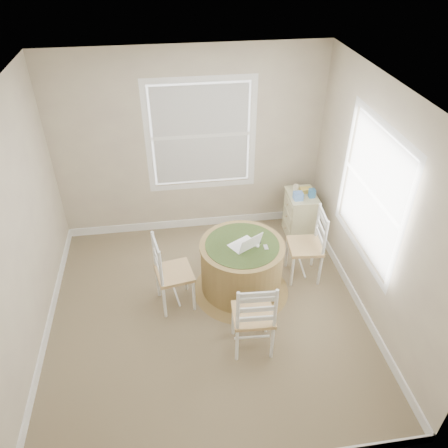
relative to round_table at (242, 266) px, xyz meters
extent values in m
cube|color=#7D714F|center=(-0.46, -0.35, -0.40)|extent=(3.60, 3.60, 0.02)
cube|color=white|center=(-0.46, -0.35, 2.22)|extent=(3.60, 3.60, 0.02)
cube|color=beige|center=(-0.46, 1.46, 0.91)|extent=(3.60, 0.02, 2.60)
cube|color=beige|center=(-0.46, -2.16, 0.91)|extent=(3.60, 0.02, 2.60)
cube|color=beige|center=(-2.27, -0.35, 0.91)|extent=(0.02, 3.60, 2.60)
cube|color=beige|center=(1.35, -0.35, 0.91)|extent=(0.02, 3.60, 2.60)
cube|color=white|center=(-0.46, 1.44, -0.33)|extent=(3.60, 0.02, 0.12)
cube|color=white|center=(-2.25, -0.35, -0.33)|extent=(0.02, 3.60, 0.12)
cube|color=white|center=(1.33, -0.35, -0.33)|extent=(0.02, 3.60, 0.12)
cylinder|color=olive|center=(0.00, 0.00, 0.00)|extent=(0.97, 0.97, 0.63)
cone|color=olive|center=(0.00, 0.00, -0.35)|extent=(1.17, 1.17, 0.07)
cylinder|color=olive|center=(0.00, 0.00, 0.30)|extent=(0.99, 0.99, 0.03)
cylinder|color=#344D21|center=(0.00, 0.00, 0.32)|extent=(0.86, 0.86, 0.01)
cone|color=#344D21|center=(0.00, 0.00, 0.26)|extent=(0.95, 0.95, 0.10)
cube|color=white|center=(0.01, -0.01, 0.32)|extent=(0.37, 0.34, 0.02)
cube|color=silver|center=(0.01, -0.01, 0.33)|extent=(0.28, 0.23, 0.00)
cube|color=black|center=(0.08, -0.12, 0.43)|extent=(0.30, 0.21, 0.20)
ellipsoid|color=white|center=(0.16, -0.04, 0.33)|extent=(0.06, 0.09, 0.03)
cube|color=#B7BABF|center=(0.26, -0.09, 0.32)|extent=(0.05, 0.09, 0.02)
cube|color=black|center=(0.19, 0.01, 0.33)|extent=(0.06, 0.05, 0.02)
cube|color=beige|center=(1.02, 1.01, -0.06)|extent=(0.36, 0.49, 0.67)
cube|color=beige|center=(1.02, 1.01, 0.29)|extent=(0.39, 0.52, 0.02)
cube|color=#BEB98C|center=(0.86, 1.01, -0.25)|extent=(0.02, 0.41, 0.14)
cube|color=#BEB98C|center=(0.86, 1.01, -0.05)|extent=(0.02, 0.41, 0.14)
cube|color=#BEB98C|center=(0.86, 1.01, 0.14)|extent=(0.02, 0.41, 0.14)
cube|color=#6191DE|center=(0.94, 0.91, 0.35)|extent=(0.12, 0.12, 0.10)
cube|color=#E8C452|center=(1.07, 1.05, 0.33)|extent=(0.15, 0.10, 0.06)
cube|color=teal|center=(1.11, 0.93, 0.36)|extent=(0.08, 0.08, 0.12)
cylinder|color=beige|center=(0.96, 1.11, 0.34)|extent=(0.07, 0.07, 0.09)
camera|label=1|loc=(-0.78, -3.88, 3.44)|focal=35.00mm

